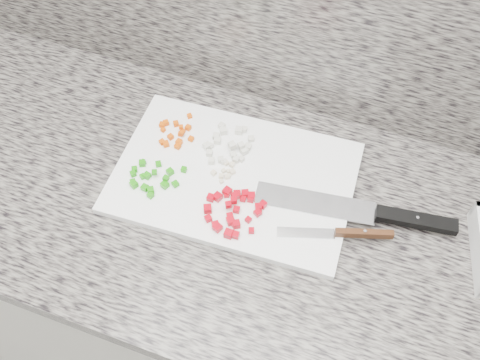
{
  "coord_description": "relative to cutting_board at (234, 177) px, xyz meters",
  "views": [
    {
      "loc": [
        0.17,
        0.92,
        1.8
      ],
      "look_at": [
        -0.03,
        1.48,
        0.94
      ],
      "focal_mm": 40.0,
      "sensor_mm": 36.0,
      "label": 1
    }
  ],
  "objects": [
    {
      "name": "chef_knife",
      "position": [
        0.3,
        0.01,
        0.01
      ],
      "size": [
        0.39,
        0.09,
        0.02
      ],
      "rotation": [
        0.0,
        0.0,
        0.13
      ],
      "color": "silver",
      "rests_on": "cutting_board"
    },
    {
      "name": "onion_pile",
      "position": [
        -0.04,
        0.06,
        0.02
      ],
      "size": [
        0.1,
        0.12,
        0.02
      ],
      "color": "beige",
      "rests_on": "cutting_board"
    },
    {
      "name": "green_pepper_pile",
      "position": [
        -0.15,
        -0.07,
        0.01
      ],
      "size": [
        0.11,
        0.09,
        0.02
      ],
      "color": "#1E8B0C",
      "rests_on": "cutting_board"
    },
    {
      "name": "garlic_pile",
      "position": [
        -0.02,
        -0.0,
        0.01
      ],
      "size": [
        0.05,
        0.06,
        0.01
      ],
      "color": "beige",
      "rests_on": "cutting_board"
    },
    {
      "name": "red_pepper_pile",
      "position": [
        0.03,
        -0.08,
        0.02
      ],
      "size": [
        0.12,
        0.11,
        0.02
      ],
      "color": "#AE0211",
      "rests_on": "cutting_board"
    },
    {
      "name": "cabinet",
      "position": [
        0.05,
        -0.06,
        -0.48
      ],
      "size": [
        3.92,
        0.62,
        0.86
      ],
      "primitive_type": "cube",
      "color": "silver",
      "rests_on": "ground"
    },
    {
      "name": "carrot_pile",
      "position": [
        -0.15,
        0.06,
        0.01
      ],
      "size": [
        0.09,
        0.1,
        0.02
      ],
      "color": "#D04D04",
      "rests_on": "cutting_board"
    },
    {
      "name": "paring_knife",
      "position": [
        0.25,
        -0.05,
        0.01
      ],
      "size": [
        0.21,
        0.08,
        0.02
      ],
      "rotation": [
        0.0,
        0.0,
        0.31
      ],
      "color": "silver",
      "rests_on": "cutting_board"
    },
    {
      "name": "countertop",
      "position": [
        0.05,
        -0.06,
        -0.03
      ],
      "size": [
        3.96,
        0.64,
        0.04
      ],
      "primitive_type": "cube",
      "color": "slate",
      "rests_on": "cabinet"
    },
    {
      "name": "cutting_board",
      "position": [
        0.0,
        0.0,
        0.0
      ],
      "size": [
        0.49,
        0.34,
        0.02
      ],
      "primitive_type": "cube",
      "rotation": [
        0.0,
        0.0,
        0.05
      ],
      "color": "white",
      "rests_on": "countertop"
    }
  ]
}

